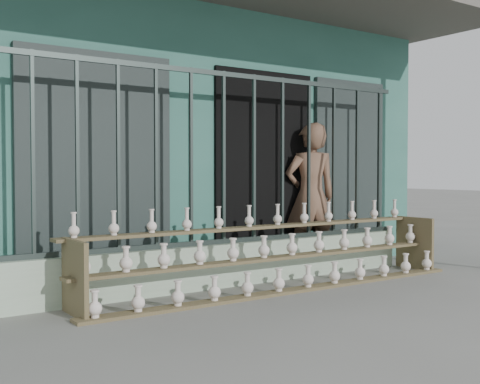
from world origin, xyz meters
TOP-DOWN VIEW (x-y plane):
  - ground at (0.00, 0.00)m, footprint 60.00×60.00m
  - workshop_building at (0.00, 4.23)m, footprint 7.40×6.60m
  - parapet_wall at (0.00, 1.30)m, footprint 5.00×0.20m
  - security_fence at (-0.00, 1.30)m, footprint 5.00×0.04m
  - shelf_rack at (0.41, 0.89)m, footprint 4.50×0.68m
  - elderly_woman at (1.48, 1.61)m, footprint 0.76×0.62m

SIDE VIEW (x-z plane):
  - ground at x=0.00m, z-range 0.00..0.00m
  - parapet_wall at x=0.00m, z-range 0.00..0.45m
  - shelf_rack at x=0.41m, z-range -0.07..0.79m
  - elderly_woman at x=1.48m, z-range 0.00..1.80m
  - security_fence at x=0.00m, z-range 0.45..2.25m
  - workshop_building at x=0.00m, z-range 0.02..3.23m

